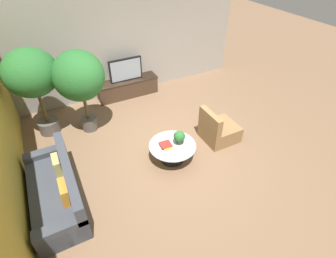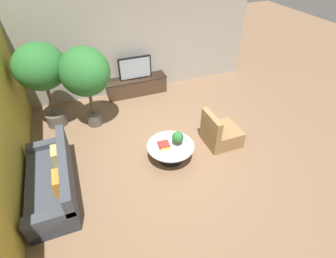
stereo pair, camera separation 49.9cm
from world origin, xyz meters
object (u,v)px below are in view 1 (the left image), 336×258
object	(u,v)px
couch_by_wall	(57,191)
potted_plant_tabletop	(179,137)
potted_palm_tall	(32,76)
media_console	(128,87)
coffee_table	(172,149)
armchair_wicker	(218,130)
television	(126,70)
potted_palm_corner	(79,78)

from	to	relation	value
couch_by_wall	potted_plant_tabletop	size ratio (longest dim) A/B	6.63
potted_palm_tall	potted_plant_tabletop	xyz separation A→B (m)	(2.50, -2.33, -0.99)
couch_by_wall	media_console	bearing A→B (deg)	140.94
coffee_table	potted_plant_tabletop	bearing A→B (deg)	-2.37
armchair_wicker	potted_plant_tabletop	distance (m)	1.20
media_console	television	distance (m)	0.59
television	potted_palm_corner	distance (m)	1.96
media_console	couch_by_wall	distance (m)	4.06
television	armchair_wicker	world-z (taller)	television
coffee_table	couch_by_wall	distance (m)	2.48
television	potted_plant_tabletop	bearing A→B (deg)	-88.52
couch_by_wall	potted_palm_tall	size ratio (longest dim) A/B	0.96
potted_plant_tabletop	potted_palm_tall	bearing A→B (deg)	137.03
armchair_wicker	potted_palm_corner	bearing A→B (deg)	55.42
coffee_table	potted_plant_tabletop	size ratio (longest dim) A/B	3.27
television	potted_plant_tabletop	xyz separation A→B (m)	(0.08, -3.12, -0.29)
armchair_wicker	potted_palm_tall	size ratio (longest dim) A/B	0.39
media_console	potted_palm_corner	size ratio (longest dim) A/B	0.89
potted_plant_tabletop	media_console	bearing A→B (deg)	91.47
potted_palm_corner	media_console	bearing A→B (deg)	37.85
media_console	television	bearing A→B (deg)	-90.00
media_console	coffee_table	distance (m)	3.11
coffee_table	television	bearing A→B (deg)	88.47
couch_by_wall	potted_plant_tabletop	bearing A→B (deg)	90.81
couch_by_wall	potted_plant_tabletop	distance (m)	2.66
media_console	television	size ratio (longest dim) A/B	1.89
coffee_table	potted_palm_tall	size ratio (longest dim) A/B	0.48
potted_palm_corner	potted_plant_tabletop	xyz separation A→B (m)	(1.55, -1.97, -0.90)
media_console	potted_palm_tall	xyz separation A→B (m)	(-2.42, -0.79, 1.29)
couch_by_wall	armchair_wicker	distance (m)	3.80
media_console	couch_by_wall	xyz separation A→B (m)	(-2.56, -3.16, 0.01)
armchair_wicker	potted_palm_tall	bearing A→B (deg)	58.68
coffee_table	potted_palm_corner	distance (m)	2.69
coffee_table	potted_palm_tall	distance (m)	3.54
couch_by_wall	armchair_wicker	xyz separation A→B (m)	(3.80, 0.14, -0.01)
media_console	potted_plant_tabletop	bearing A→B (deg)	-88.53
media_console	potted_plant_tabletop	size ratio (longest dim) A/B	5.84
armchair_wicker	potted_palm_corner	xyz separation A→B (m)	(-2.71, 1.87, 1.20)
potted_palm_tall	potted_plant_tabletop	size ratio (longest dim) A/B	6.87
potted_palm_corner	coffee_table	bearing A→B (deg)	-54.72
media_console	couch_by_wall	bearing A→B (deg)	-129.06
potted_palm_tall	coffee_table	bearing A→B (deg)	-44.83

